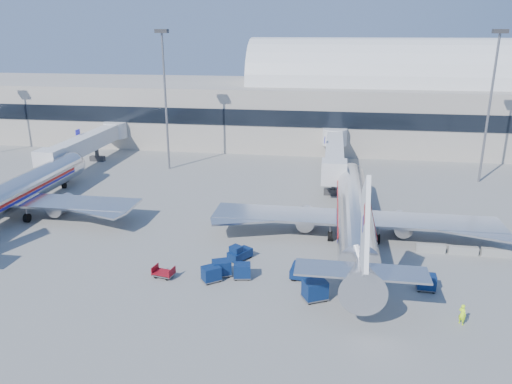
% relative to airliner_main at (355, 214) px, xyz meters
% --- Properties ---
extents(ground, '(260.00, 260.00, 0.00)m').
position_rel_airliner_main_xyz_m(ground, '(-10.00, -4.51, -2.93)').
color(ground, gray).
rests_on(ground, ground).
extents(terminal, '(170.00, 28.15, 21.00)m').
position_rel_airliner_main_xyz_m(terminal, '(-23.60, 51.46, 4.60)').
color(terminal, '#B2AA9E').
rests_on(terminal, ground).
extents(airliner_main, '(32.00, 37.26, 12.07)m').
position_rel_airliner_main_xyz_m(airliner_main, '(0.00, 0.00, 0.00)').
color(airliner_main, silver).
rests_on(airliner_main, ground).
extents(airliner_mid, '(32.00, 37.26, 12.07)m').
position_rel_airliner_main_xyz_m(airliner_mid, '(-42.00, 0.00, 0.00)').
color(airliner_mid, silver).
rests_on(airliner_mid, ground).
extents(jetbridge_near, '(4.40, 27.50, 6.25)m').
position_rel_airliner_main_xyz_m(jetbridge_near, '(-2.40, 26.30, 1.00)').
color(jetbridge_near, silver).
rests_on(jetbridge_near, ground).
extents(jetbridge_mid, '(4.40, 27.50, 6.25)m').
position_rel_airliner_main_xyz_m(jetbridge_mid, '(-44.40, 26.30, 1.00)').
color(jetbridge_mid, silver).
rests_on(jetbridge_mid, ground).
extents(mast_west, '(2.00, 1.20, 22.60)m').
position_rel_airliner_main_xyz_m(mast_west, '(-30.00, 25.49, 11.87)').
color(mast_west, slate).
rests_on(mast_west, ground).
extents(mast_east, '(2.00, 1.20, 22.60)m').
position_rel_airliner_main_xyz_m(mast_east, '(20.00, 25.49, 11.87)').
color(mast_east, slate).
rests_on(mast_east, ground).
extents(barrier_near, '(3.00, 0.55, 0.90)m').
position_rel_airliner_main_xyz_m(barrier_near, '(8.00, -2.51, -2.48)').
color(barrier_near, '#9E9E96').
rests_on(barrier_near, ground).
extents(barrier_mid, '(3.00, 0.55, 0.90)m').
position_rel_airliner_main_xyz_m(barrier_mid, '(11.30, -2.51, -2.48)').
color(barrier_mid, '#9E9E96').
rests_on(barrier_mid, ground).
extents(barrier_far, '(3.00, 0.55, 0.90)m').
position_rel_airliner_main_xyz_m(barrier_far, '(14.60, -2.51, -2.48)').
color(barrier_far, '#9E9E96').
rests_on(barrier_far, ground).
extents(tug_lead, '(2.72, 1.61, 1.68)m').
position_rel_airliner_main_xyz_m(tug_lead, '(-5.02, -10.60, -2.16)').
color(tug_lead, '#0A1F4C').
rests_on(tug_lead, ground).
extents(tug_right, '(2.28, 1.74, 1.33)m').
position_rel_airliner_main_xyz_m(tug_right, '(-0.60, -7.11, -2.32)').
color(tug_right, '#0A1F4C').
rests_on(tug_right, ground).
extents(tug_left, '(2.49, 2.88, 1.69)m').
position_rel_airliner_main_xyz_m(tug_left, '(-11.74, -7.40, -2.16)').
color(tug_left, '#0A1F4C').
rests_on(tug_left, ground).
extents(cart_train_a, '(1.87, 1.54, 1.47)m').
position_rel_airliner_main_xyz_m(cart_train_a, '(-10.73, -11.21, -2.14)').
color(cart_train_a, '#0A1F4C').
rests_on(cart_train_a, ground).
extents(cart_train_b, '(2.18, 1.96, 1.57)m').
position_rel_airliner_main_xyz_m(cart_train_b, '(-12.78, -11.01, -2.09)').
color(cart_train_b, '#0A1F4C').
rests_on(cart_train_b, ground).
extents(cart_train_c, '(2.15, 2.07, 1.50)m').
position_rel_airliner_main_xyz_m(cart_train_c, '(-13.50, -12.27, -2.12)').
color(cart_train_c, '#0A1F4C').
rests_on(cart_train_c, ground).
extents(cart_solo_near, '(2.56, 2.35, 1.83)m').
position_rel_airliner_main_xyz_m(cart_solo_near, '(-3.74, -14.16, -1.95)').
color(cart_solo_near, '#0A1F4C').
rests_on(cart_solo_near, ground).
extents(cart_solo_far, '(1.79, 1.41, 1.51)m').
position_rel_airliner_main_xyz_m(cart_solo_far, '(6.18, -10.88, -2.12)').
color(cart_solo_far, '#0A1F4C').
rests_on(cart_solo_far, ground).
extents(cart_open_red, '(2.18, 1.73, 0.52)m').
position_rel_airliner_main_xyz_m(cart_open_red, '(-18.17, -12.15, -2.55)').
color(cart_open_red, slate).
rests_on(cart_open_red, ground).
extents(ramp_worker, '(0.74, 0.77, 1.78)m').
position_rel_airliner_main_xyz_m(ramp_worker, '(8.07, -16.18, -2.04)').
color(ramp_worker, '#BDFF1A').
rests_on(ramp_worker, ground).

